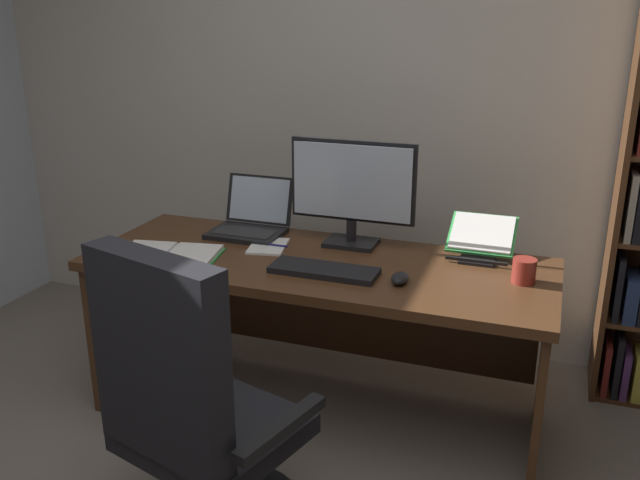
{
  "coord_description": "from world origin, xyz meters",
  "views": [
    {
      "loc": [
        0.73,
        -1.23,
        1.69
      ],
      "look_at": [
        -0.13,
        1.16,
        0.82
      ],
      "focal_mm": 38.19,
      "sensor_mm": 36.0,
      "label": 1
    }
  ],
  "objects_px": {
    "computer_mouse": "(400,278)",
    "pen": "(272,245)",
    "laptop": "(251,222)",
    "office_chair": "(194,429)",
    "desk": "(324,295)",
    "coffee_mug": "(524,271)",
    "keyboard": "(324,270)",
    "reading_stand_with_book": "(481,238)",
    "monitor": "(352,192)",
    "open_binder": "(168,255)",
    "notepad": "(268,246)"
  },
  "relations": [
    {
      "from": "computer_mouse",
      "to": "open_binder",
      "type": "relative_size",
      "value": 0.23
    },
    {
      "from": "open_binder",
      "to": "monitor",
      "type": "bearing_deg",
      "value": 21.35
    },
    {
      "from": "desk",
      "to": "notepad",
      "type": "xyz_separation_m",
      "value": [
        -0.25,
        -0.0,
        0.19
      ]
    },
    {
      "from": "coffee_mug",
      "to": "keyboard",
      "type": "bearing_deg",
      "value": -167.32
    },
    {
      "from": "desk",
      "to": "coffee_mug",
      "type": "distance_m",
      "value": 0.84
    },
    {
      "from": "desk",
      "to": "notepad",
      "type": "bearing_deg",
      "value": -179.48
    },
    {
      "from": "keyboard",
      "to": "reading_stand_with_book",
      "type": "relative_size",
      "value": 1.52
    },
    {
      "from": "office_chair",
      "to": "coffee_mug",
      "type": "relative_size",
      "value": 11.25
    },
    {
      "from": "desk",
      "to": "open_binder",
      "type": "xyz_separation_m",
      "value": [
        -0.59,
        -0.26,
        0.2
      ]
    },
    {
      "from": "keyboard",
      "to": "open_binder",
      "type": "xyz_separation_m",
      "value": [
        -0.66,
        -0.05,
        -0.0
      ]
    },
    {
      "from": "coffee_mug",
      "to": "desk",
      "type": "bearing_deg",
      "value": 177.07
    },
    {
      "from": "reading_stand_with_book",
      "to": "open_binder",
      "type": "height_order",
      "value": "reading_stand_with_book"
    },
    {
      "from": "office_chair",
      "to": "coffee_mug",
      "type": "height_order",
      "value": "office_chair"
    },
    {
      "from": "monitor",
      "to": "notepad",
      "type": "height_order",
      "value": "monitor"
    },
    {
      "from": "pen",
      "to": "coffee_mug",
      "type": "xyz_separation_m",
      "value": [
        1.04,
        -0.04,
        0.03
      ]
    },
    {
      "from": "desk",
      "to": "pen",
      "type": "xyz_separation_m",
      "value": [
        -0.23,
        -0.0,
        0.2
      ]
    },
    {
      "from": "pen",
      "to": "laptop",
      "type": "bearing_deg",
      "value": 137.72
    },
    {
      "from": "office_chair",
      "to": "open_binder",
      "type": "bearing_deg",
      "value": 141.71
    },
    {
      "from": "pen",
      "to": "open_binder",
      "type": "bearing_deg",
      "value": -144.66
    },
    {
      "from": "desk",
      "to": "monitor",
      "type": "relative_size",
      "value": 3.48
    },
    {
      "from": "office_chair",
      "to": "laptop",
      "type": "xyz_separation_m",
      "value": [
        -0.31,
        1.1,
        0.32
      ]
    },
    {
      "from": "keyboard",
      "to": "computer_mouse",
      "type": "xyz_separation_m",
      "value": [
        0.3,
        0.0,
        0.01
      ]
    },
    {
      "from": "office_chair",
      "to": "desk",
      "type": "bearing_deg",
      "value": 100.15
    },
    {
      "from": "office_chair",
      "to": "reading_stand_with_book",
      "type": "xyz_separation_m",
      "value": [
        0.71,
        1.16,
        0.34
      ]
    },
    {
      "from": "office_chair",
      "to": "coffee_mug",
      "type": "xyz_separation_m",
      "value": [
        0.9,
        0.9,
        0.32
      ]
    },
    {
      "from": "computer_mouse",
      "to": "pen",
      "type": "relative_size",
      "value": 0.74
    },
    {
      "from": "pen",
      "to": "keyboard",
      "type": "bearing_deg",
      "value": -33.63
    },
    {
      "from": "laptop",
      "to": "pen",
      "type": "xyz_separation_m",
      "value": [
        0.18,
        -0.16,
        -0.04
      ]
    },
    {
      "from": "office_chair",
      "to": "monitor",
      "type": "relative_size",
      "value": 1.93
    },
    {
      "from": "office_chair",
      "to": "notepad",
      "type": "distance_m",
      "value": 0.99
    },
    {
      "from": "reading_stand_with_book",
      "to": "monitor",
      "type": "bearing_deg",
      "value": -173.45
    },
    {
      "from": "monitor",
      "to": "coffee_mug",
      "type": "xyz_separation_m",
      "value": [
        0.73,
        -0.19,
        -0.19
      ]
    },
    {
      "from": "reading_stand_with_book",
      "to": "open_binder",
      "type": "relative_size",
      "value": 0.61
    },
    {
      "from": "monitor",
      "to": "coffee_mug",
      "type": "relative_size",
      "value": 5.82
    },
    {
      "from": "notepad",
      "to": "coffee_mug",
      "type": "relative_size",
      "value": 2.25
    },
    {
      "from": "monitor",
      "to": "notepad",
      "type": "bearing_deg",
      "value": -154.56
    },
    {
      "from": "desk",
      "to": "coffee_mug",
      "type": "height_order",
      "value": "coffee_mug"
    },
    {
      "from": "monitor",
      "to": "notepad",
      "type": "xyz_separation_m",
      "value": [
        -0.33,
        -0.16,
        -0.23
      ]
    },
    {
      "from": "pen",
      "to": "office_chair",
      "type": "bearing_deg",
      "value": -81.75
    },
    {
      "from": "keyboard",
      "to": "reading_stand_with_book",
      "type": "distance_m",
      "value": 0.69
    },
    {
      "from": "computer_mouse",
      "to": "monitor",
      "type": "bearing_deg",
      "value": 129.89
    },
    {
      "from": "notepad",
      "to": "pen",
      "type": "distance_m",
      "value": 0.02
    },
    {
      "from": "desk",
      "to": "computer_mouse",
      "type": "height_order",
      "value": "computer_mouse"
    },
    {
      "from": "desk",
      "to": "computer_mouse",
      "type": "distance_m",
      "value": 0.47
    },
    {
      "from": "keyboard",
      "to": "monitor",
      "type": "bearing_deg",
      "value": 90.0
    },
    {
      "from": "computer_mouse",
      "to": "coffee_mug",
      "type": "xyz_separation_m",
      "value": [
        0.43,
        0.16,
        0.03
      ]
    },
    {
      "from": "laptop",
      "to": "coffee_mug",
      "type": "distance_m",
      "value": 1.23
    },
    {
      "from": "computer_mouse",
      "to": "notepad",
      "type": "bearing_deg",
      "value": 161.98
    },
    {
      "from": "notepad",
      "to": "coffee_mug",
      "type": "height_order",
      "value": "coffee_mug"
    },
    {
      "from": "reading_stand_with_book",
      "to": "notepad",
      "type": "distance_m",
      "value": 0.9
    }
  ]
}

